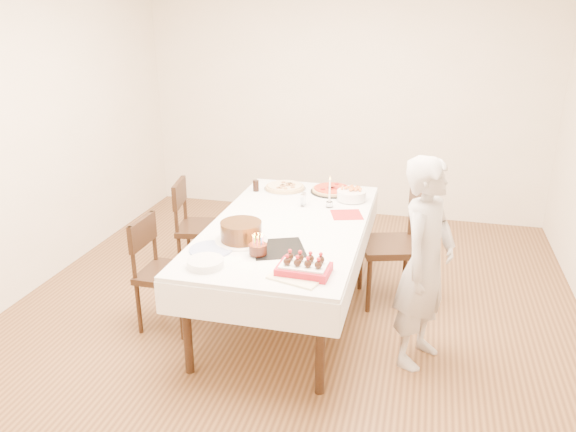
% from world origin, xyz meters
% --- Properties ---
extents(floor, '(5.00, 5.00, 0.00)m').
position_xyz_m(floor, '(0.00, 0.00, 0.00)').
color(floor, '#4F301B').
rests_on(floor, ground).
extents(wall_back, '(4.50, 0.04, 2.70)m').
position_xyz_m(wall_back, '(0.00, 2.50, 1.35)').
color(wall_back, '#F0E0CA').
rests_on(wall_back, floor).
extents(wall_front, '(4.50, 0.04, 2.70)m').
position_xyz_m(wall_front, '(0.00, -2.50, 1.35)').
color(wall_front, '#F0E0CA').
rests_on(wall_front, floor).
extents(wall_left, '(0.04, 5.00, 2.70)m').
position_xyz_m(wall_left, '(-2.25, 0.00, 1.35)').
color(wall_left, '#F0E0CA').
rests_on(wall_left, floor).
extents(dining_table, '(1.93, 2.42, 0.75)m').
position_xyz_m(dining_table, '(-0.04, 0.08, 0.38)').
color(dining_table, white).
rests_on(dining_table, floor).
extents(chair_right_savory, '(0.61, 0.61, 0.96)m').
position_xyz_m(chair_right_savory, '(0.71, 0.46, 0.48)').
color(chair_right_savory, black).
rests_on(chair_right_savory, floor).
extents(chair_left_savory, '(0.53, 0.53, 0.88)m').
position_xyz_m(chair_left_savory, '(-0.95, 0.56, 0.44)').
color(chair_left_savory, black).
rests_on(chair_left_savory, floor).
extents(chair_left_dessert, '(0.44, 0.44, 0.86)m').
position_xyz_m(chair_left_dessert, '(-0.85, -0.33, 0.43)').
color(chair_left_dessert, black).
rests_on(chair_left_dessert, floor).
extents(person, '(0.52, 0.62, 1.44)m').
position_xyz_m(person, '(0.99, -0.32, 0.72)').
color(person, '#BAB3AF').
rests_on(person, floor).
extents(pizza_white, '(0.46, 0.46, 0.04)m').
position_xyz_m(pizza_white, '(-0.27, 0.89, 0.77)').
color(pizza_white, beige).
rests_on(pizza_white, dining_table).
extents(pizza_pepperoni, '(0.40, 0.40, 0.04)m').
position_xyz_m(pizza_pepperoni, '(0.15, 0.91, 0.77)').
color(pizza_pepperoni, red).
rests_on(pizza_pepperoni, dining_table).
extents(red_placemat, '(0.29, 0.29, 0.01)m').
position_xyz_m(red_placemat, '(0.36, 0.38, 0.75)').
color(red_placemat, '#B21E1E').
rests_on(red_placemat, dining_table).
extents(pasta_bowl, '(0.29, 0.29, 0.08)m').
position_xyz_m(pasta_bowl, '(0.35, 0.73, 0.80)').
color(pasta_bowl, white).
rests_on(pasta_bowl, dining_table).
extents(taper_candle, '(0.06, 0.06, 0.26)m').
position_xyz_m(taper_candle, '(0.20, 0.52, 0.88)').
color(taper_candle, white).
rests_on(taper_candle, dining_table).
extents(shaker_pair, '(0.10, 0.10, 0.10)m').
position_xyz_m(shaker_pair, '(-0.02, 0.48, 0.80)').
color(shaker_pair, white).
rests_on(shaker_pair, dining_table).
extents(cola_glass, '(0.06, 0.06, 0.10)m').
position_xyz_m(cola_glass, '(-0.51, 0.78, 0.80)').
color(cola_glass, black).
rests_on(cola_glass, dining_table).
extents(layer_cake, '(0.47, 0.47, 0.14)m').
position_xyz_m(layer_cake, '(-0.27, -0.33, 0.82)').
color(layer_cake, '#361E0D').
rests_on(layer_cake, dining_table).
extents(cake_board, '(0.45, 0.45, 0.01)m').
position_xyz_m(cake_board, '(0.01, -0.39, 0.75)').
color(cake_board, black).
rests_on(cake_board, dining_table).
extents(birthday_cake, '(0.14, 0.14, 0.13)m').
position_xyz_m(birthday_cake, '(-0.09, -0.53, 0.83)').
color(birthday_cake, '#39190F').
rests_on(birthday_cake, dining_table).
extents(strawberry_box, '(0.33, 0.23, 0.08)m').
position_xyz_m(strawberry_box, '(0.26, -0.72, 0.79)').
color(strawberry_box, maroon).
rests_on(strawberry_box, dining_table).
extents(box_lid, '(0.36, 0.29, 0.03)m').
position_xyz_m(box_lid, '(0.23, -0.78, 0.75)').
color(box_lid, beige).
rests_on(box_lid, dining_table).
extents(plate_stack, '(0.28, 0.28, 0.05)m').
position_xyz_m(plate_stack, '(-0.36, -0.77, 0.77)').
color(plate_stack, white).
rests_on(plate_stack, dining_table).
extents(china_plate, '(0.35, 0.35, 0.01)m').
position_xyz_m(china_plate, '(-0.42, -0.52, 0.76)').
color(china_plate, white).
rests_on(china_plate, dining_table).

